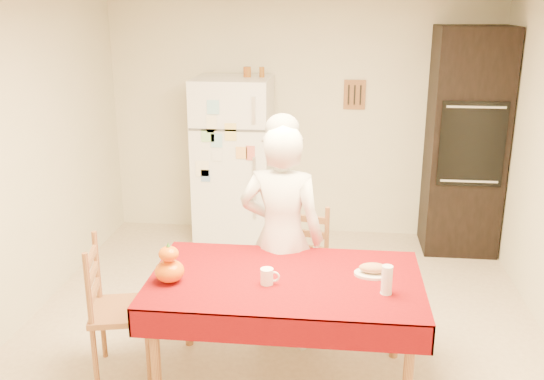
# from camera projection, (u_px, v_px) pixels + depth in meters

# --- Properties ---
(floor) EXTENTS (4.50, 4.50, 0.00)m
(floor) POSITION_uv_depth(u_px,v_px,m) (279.00, 336.00, 4.56)
(floor) COLOR tan
(floor) RESTS_ON ground
(room_shell) EXTENTS (4.02, 4.52, 2.51)m
(room_shell) POSITION_uv_depth(u_px,v_px,m) (280.00, 124.00, 4.08)
(room_shell) COLOR beige
(room_shell) RESTS_ON ground
(refrigerator) EXTENTS (0.75, 0.74, 1.70)m
(refrigerator) POSITION_uv_depth(u_px,v_px,m) (234.00, 162.00, 6.16)
(refrigerator) COLOR white
(refrigerator) RESTS_ON floor
(oven_cabinet) EXTENTS (0.70, 0.62, 2.20)m
(oven_cabinet) POSITION_uv_depth(u_px,v_px,m) (465.00, 142.00, 5.89)
(oven_cabinet) COLOR black
(oven_cabinet) RESTS_ON floor
(dining_table) EXTENTS (1.70, 1.00, 0.76)m
(dining_table) POSITION_uv_depth(u_px,v_px,m) (285.00, 288.00, 3.80)
(dining_table) COLOR brown
(dining_table) RESTS_ON floor
(chair_far) EXTENTS (0.50, 0.49, 0.95)m
(chair_far) POSITION_uv_depth(u_px,v_px,m) (299.00, 264.00, 4.59)
(chair_far) COLOR brown
(chair_far) RESTS_ON floor
(chair_left) EXTENTS (0.49, 0.50, 0.95)m
(chair_left) POSITION_uv_depth(u_px,v_px,m) (112.00, 303.00, 3.99)
(chair_left) COLOR brown
(chair_left) RESTS_ON floor
(seated_woman) EXTENTS (0.65, 0.47, 1.65)m
(seated_woman) POSITION_uv_depth(u_px,v_px,m) (282.00, 238.00, 4.25)
(seated_woman) COLOR silver
(seated_woman) RESTS_ON floor
(coffee_mug) EXTENTS (0.08, 0.08, 0.10)m
(coffee_mug) POSITION_uv_depth(u_px,v_px,m) (267.00, 276.00, 3.69)
(coffee_mug) COLOR white
(coffee_mug) RESTS_ON dining_table
(pumpkin_lower) EXTENTS (0.18, 0.18, 0.14)m
(pumpkin_lower) POSITION_uv_depth(u_px,v_px,m) (170.00, 271.00, 3.71)
(pumpkin_lower) COLOR #DD6105
(pumpkin_lower) RESTS_ON dining_table
(pumpkin_upper) EXTENTS (0.12, 0.12, 0.09)m
(pumpkin_upper) POSITION_uv_depth(u_px,v_px,m) (169.00, 254.00, 3.68)
(pumpkin_upper) COLOR #C85004
(pumpkin_upper) RESTS_ON pumpkin_lower
(wine_glass) EXTENTS (0.07, 0.07, 0.18)m
(wine_glass) POSITION_uv_depth(u_px,v_px,m) (387.00, 280.00, 3.55)
(wine_glass) COLOR white
(wine_glass) RESTS_ON dining_table
(bread_plate) EXTENTS (0.24, 0.24, 0.02)m
(bread_plate) POSITION_uv_depth(u_px,v_px,m) (373.00, 274.00, 3.81)
(bread_plate) COLOR silver
(bread_plate) RESTS_ON dining_table
(bread_loaf) EXTENTS (0.18, 0.10, 0.06)m
(bread_loaf) POSITION_uv_depth(u_px,v_px,m) (373.00, 268.00, 3.80)
(bread_loaf) COLOR tan
(bread_loaf) RESTS_ON bread_plate
(spice_jar_left) EXTENTS (0.05, 0.05, 0.10)m
(spice_jar_left) POSITION_uv_depth(u_px,v_px,m) (246.00, 72.00, 5.93)
(spice_jar_left) COLOR #934B1A
(spice_jar_left) RESTS_ON refrigerator
(spice_jar_mid) EXTENTS (0.05, 0.05, 0.10)m
(spice_jar_mid) POSITION_uv_depth(u_px,v_px,m) (248.00, 72.00, 5.92)
(spice_jar_mid) COLOR #97551B
(spice_jar_mid) RESTS_ON refrigerator
(spice_jar_right) EXTENTS (0.05, 0.05, 0.10)m
(spice_jar_right) POSITION_uv_depth(u_px,v_px,m) (262.00, 72.00, 5.91)
(spice_jar_right) COLOR #94571A
(spice_jar_right) RESTS_ON refrigerator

